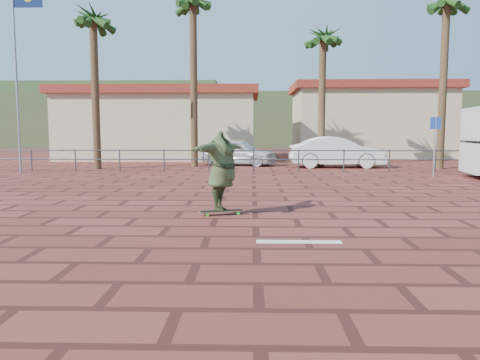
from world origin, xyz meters
name	(u,v)px	position (x,y,z in m)	size (l,w,h in m)	color
ground	(256,227)	(0.00, 0.00, 0.00)	(120.00, 120.00, 0.00)	brown
paint_stripe	(299,242)	(0.70, -1.20, 0.00)	(1.40, 0.22, 0.01)	white
guardrail	(254,157)	(0.00, 12.00, 0.68)	(24.06, 0.06, 1.00)	#47494F
flagpole	(19,63)	(-9.87, 11.00, 4.64)	(1.30, 0.10, 8.00)	gray
palm_far_left	(93,23)	(-7.50, 13.50, 6.83)	(2.40, 2.40, 8.25)	brown
palm_left	(193,6)	(-3.00, 15.00, 7.95)	(2.40, 2.40, 9.45)	brown
palm_center	(323,40)	(3.50, 15.50, 6.36)	(2.40, 2.40, 7.75)	brown
palm_right	(447,7)	(9.00, 14.00, 7.58)	(2.40, 2.40, 9.05)	brown
building_west	(162,124)	(-6.00, 22.00, 2.28)	(12.60, 7.60, 4.50)	beige
building_east	(369,120)	(8.00, 24.00, 2.54)	(10.60, 6.60, 5.00)	beige
hill_front	(252,121)	(0.00, 50.00, 3.00)	(70.00, 18.00, 6.00)	#384C28
hill_back	(94,115)	(-22.00, 56.00, 4.00)	(35.00, 14.00, 8.00)	#384C28
longboard	(222,211)	(-0.72, 1.24, 0.08)	(1.01, 0.50, 0.10)	olive
skateboarder	(222,171)	(-0.72, 1.24, 0.96)	(2.13, 0.58, 1.73)	#3B4B28
car_silver	(239,152)	(-0.78, 16.00, 0.69)	(1.62, 4.03, 1.37)	silver
car_white	(337,152)	(4.15, 14.61, 0.76)	(1.62, 4.64, 1.53)	white
street_sign	(435,135)	(7.18, 10.00, 1.65)	(0.47, 0.18, 2.36)	gray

